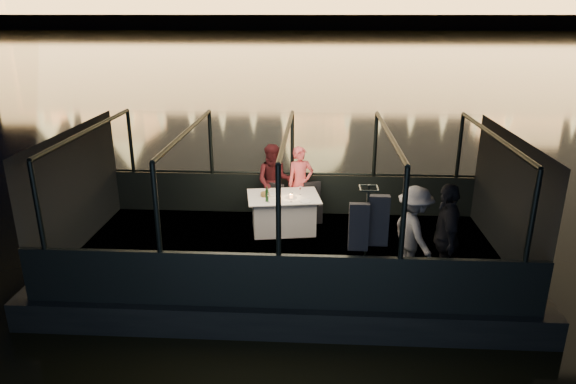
# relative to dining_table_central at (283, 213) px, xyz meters

# --- Properties ---
(river_water) EXTENTS (500.00, 500.00, 0.00)m
(river_water) POSITION_rel_dining_table_central_xyz_m (0.13, 79.04, -0.89)
(river_water) COLOR black
(river_water) RESTS_ON ground
(boat_hull) EXTENTS (8.60, 4.40, 1.00)m
(boat_hull) POSITION_rel_dining_table_central_xyz_m (0.13, -0.96, -0.89)
(boat_hull) COLOR black
(boat_hull) RESTS_ON river_water
(boat_deck) EXTENTS (8.00, 4.00, 0.04)m
(boat_deck) POSITION_rel_dining_table_central_xyz_m (0.13, -0.96, -0.41)
(boat_deck) COLOR black
(boat_deck) RESTS_ON boat_hull
(gunwale_port) EXTENTS (8.00, 0.08, 0.90)m
(gunwale_port) POSITION_rel_dining_table_central_xyz_m (0.13, 1.04, 0.06)
(gunwale_port) COLOR black
(gunwale_port) RESTS_ON boat_deck
(gunwale_starboard) EXTENTS (8.00, 0.08, 0.90)m
(gunwale_starboard) POSITION_rel_dining_table_central_xyz_m (0.13, -2.96, 0.06)
(gunwale_starboard) COLOR black
(gunwale_starboard) RESTS_ON boat_deck
(cabin_glass_port) EXTENTS (8.00, 0.02, 1.40)m
(cabin_glass_port) POSITION_rel_dining_table_central_xyz_m (0.13, 1.04, 1.21)
(cabin_glass_port) COLOR #99B2B2
(cabin_glass_port) RESTS_ON gunwale_port
(cabin_glass_starboard) EXTENTS (8.00, 0.02, 1.40)m
(cabin_glass_starboard) POSITION_rel_dining_table_central_xyz_m (0.13, -2.96, 1.21)
(cabin_glass_starboard) COLOR #99B2B2
(cabin_glass_starboard) RESTS_ON gunwale_starboard
(cabin_roof_glass) EXTENTS (8.00, 4.00, 0.02)m
(cabin_roof_glass) POSITION_rel_dining_table_central_xyz_m (0.13, -0.96, 1.91)
(cabin_roof_glass) COLOR #99B2B2
(cabin_roof_glass) RESTS_ON boat_deck
(end_wall_fore) EXTENTS (0.02, 4.00, 2.30)m
(end_wall_fore) POSITION_rel_dining_table_central_xyz_m (-3.87, -0.96, 0.76)
(end_wall_fore) COLOR black
(end_wall_fore) RESTS_ON boat_deck
(end_wall_aft) EXTENTS (0.02, 4.00, 2.30)m
(end_wall_aft) POSITION_rel_dining_table_central_xyz_m (4.13, -0.96, 0.76)
(end_wall_aft) COLOR black
(end_wall_aft) RESTS_ON boat_deck
(canopy_ribs) EXTENTS (8.00, 4.00, 2.30)m
(canopy_ribs) POSITION_rel_dining_table_central_xyz_m (0.13, -0.96, 0.76)
(canopy_ribs) COLOR black
(canopy_ribs) RESTS_ON boat_deck
(embankment) EXTENTS (400.00, 140.00, 6.00)m
(embankment) POSITION_rel_dining_table_central_xyz_m (0.13, 209.04, 0.11)
(embankment) COLOR #423D33
(embankment) RESTS_ON ground
(dining_table_central) EXTENTS (1.60, 1.28, 0.77)m
(dining_table_central) POSITION_rel_dining_table_central_xyz_m (0.00, 0.00, 0.00)
(dining_table_central) COLOR silver
(dining_table_central) RESTS_ON boat_deck
(chair_port_left) EXTENTS (0.50, 0.50, 0.82)m
(chair_port_left) POSITION_rel_dining_table_central_xyz_m (-0.20, 0.45, 0.06)
(chair_port_left) COLOR black
(chair_port_left) RESTS_ON boat_deck
(chair_port_right) EXTENTS (0.49, 0.49, 0.83)m
(chair_port_right) POSITION_rel_dining_table_central_xyz_m (0.57, 0.53, 0.06)
(chair_port_right) COLOR black
(chair_port_right) RESTS_ON boat_deck
(coat_stand) EXTENTS (0.64, 0.58, 1.92)m
(coat_stand) POSITION_rel_dining_table_central_xyz_m (1.44, -2.65, 0.51)
(coat_stand) COLOR black
(coat_stand) RESTS_ON boat_deck
(person_woman_coral) EXTENTS (0.68, 0.56, 1.61)m
(person_woman_coral) POSITION_rel_dining_table_central_xyz_m (0.32, 0.72, 0.36)
(person_woman_coral) COLOR #E85456
(person_woman_coral) RESTS_ON boat_deck
(person_man_maroon) EXTENTS (0.81, 0.63, 1.66)m
(person_man_maroon) POSITION_rel_dining_table_central_xyz_m (-0.25, 0.72, 0.36)
(person_man_maroon) COLOR #3C1014
(person_man_maroon) RESTS_ON boat_deck
(passenger_stripe) EXTENTS (0.91, 1.20, 1.64)m
(passenger_stripe) POSITION_rel_dining_table_central_xyz_m (2.32, -1.85, 0.47)
(passenger_stripe) COLOR silver
(passenger_stripe) RESTS_ON boat_deck
(passenger_dark) EXTENTS (0.55, 1.11, 1.82)m
(passenger_dark) POSITION_rel_dining_table_central_xyz_m (2.76, -2.20, 0.47)
(passenger_dark) COLOR black
(passenger_dark) RESTS_ON boat_deck
(wine_bottle) EXTENTS (0.08, 0.08, 0.31)m
(wine_bottle) POSITION_rel_dining_table_central_xyz_m (-0.30, -0.34, 0.53)
(wine_bottle) COLOR #123414
(wine_bottle) RESTS_ON dining_table_central
(bread_basket) EXTENTS (0.23, 0.23, 0.07)m
(bread_basket) POSITION_rel_dining_table_central_xyz_m (-0.37, -0.03, 0.42)
(bread_basket) COLOR olive
(bread_basket) RESTS_ON dining_table_central
(amber_candle) EXTENTS (0.05, 0.05, 0.08)m
(amber_candle) POSITION_rel_dining_table_central_xyz_m (0.16, -0.10, 0.42)
(amber_candle) COLOR #FF8F3F
(amber_candle) RESTS_ON dining_table_central
(plate_near) EXTENTS (0.30, 0.30, 0.02)m
(plate_near) POSITION_rel_dining_table_central_xyz_m (0.46, -0.30, 0.39)
(plate_near) COLOR white
(plate_near) RESTS_ON dining_table_central
(plate_far) EXTENTS (0.35, 0.35, 0.02)m
(plate_far) POSITION_rel_dining_table_central_xyz_m (-0.21, 0.07, 0.39)
(plate_far) COLOR white
(plate_far) RESTS_ON dining_table_central
(wine_glass_white) EXTENTS (0.07, 0.07, 0.18)m
(wine_glass_white) POSITION_rel_dining_table_central_xyz_m (-0.27, -0.40, 0.48)
(wine_glass_white) COLOR white
(wine_glass_white) RESTS_ON dining_table_central
(wine_glass_red) EXTENTS (0.08, 0.08, 0.18)m
(wine_glass_red) POSITION_rel_dining_table_central_xyz_m (0.34, 0.07, 0.48)
(wine_glass_red) COLOR silver
(wine_glass_red) RESTS_ON dining_table_central
(wine_glass_empty) EXTENTS (0.07, 0.07, 0.19)m
(wine_glass_empty) POSITION_rel_dining_table_central_xyz_m (0.18, -0.33, 0.48)
(wine_glass_empty) COLOR silver
(wine_glass_empty) RESTS_ON dining_table_central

